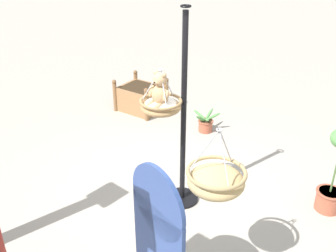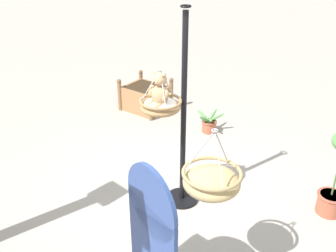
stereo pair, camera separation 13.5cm
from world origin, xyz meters
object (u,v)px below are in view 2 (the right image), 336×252
Objects in this scene: hanging_basket_left_high at (212,181)px; wooden_planter_box at (146,97)px; teddy_bear at (159,92)px; display_sign_board at (152,231)px; hanging_basket_with_teddy at (161,105)px; potted_plant_flowering_red at (335,181)px; potted_plant_tall_leafy at (209,124)px; display_pole_central at (183,148)px.

wooden_planter_box is at bearing -35.62° from hanging_basket_left_high.
display_sign_board is (-1.05, 1.17, -0.68)m from teddy_bear.
hanging_basket_with_teddy is 0.19m from teddy_bear.
potted_plant_flowering_red is at bearing 171.50° from wooden_planter_box.
wooden_planter_box is at bearing 3.84° from potted_plant_tall_leafy.
teddy_bear is 0.45× the size of wooden_planter_box.
display_pole_central reaches higher than wooden_planter_box.
display_pole_central is 1.71m from display_sign_board.
teddy_bear is at bearing -48.29° from display_sign_board.
potted_plant_tall_leafy is 3.85m from display_sign_board.
teddy_bear is 2.70m from potted_plant_tall_leafy.
hanging_basket_left_high reaches higher than potted_plant_tall_leafy.
hanging_basket_left_high is at bearing 144.38° from wooden_planter_box.
hanging_basket_left_high is at bearing 155.33° from teddy_bear.
teddy_bear is at bearing 139.66° from wooden_planter_box.
hanging_basket_left_high is at bearing -105.57° from display_sign_board.
wooden_planter_box is (3.58, -2.56, -0.99)m from hanging_basket_left_high.
hanging_basket_left_high is (-1.22, 0.58, -0.20)m from hanging_basket_with_teddy.
potted_plant_flowering_red is (-1.73, -1.37, -0.96)m from hanging_basket_with_teddy.
potted_plant_flowering_red is 2.69m from display_sign_board.
wooden_planter_box is at bearing -8.50° from potted_plant_flowering_red.
hanging_basket_with_teddy is 3.30m from wooden_planter_box.
display_pole_central is 2.17m from potted_plant_tall_leafy.
hanging_basket_left_high is 0.56× the size of potted_plant_flowering_red.
hanging_basket_with_teddy is (0.15, 0.25, 0.63)m from display_pole_central.
display_pole_central is at bearing 145.39° from wooden_planter_box.
hanging_basket_left_high is 3.52m from potted_plant_tall_leafy.
display_pole_central is 4.70× the size of hanging_basket_with_teddy.
hanging_basket_with_teddy is at bearing 38.29° from potted_plant_flowering_red.
potted_plant_tall_leafy is at bearing -52.87° from hanging_basket_left_high.
display_pole_central reaches higher than display_sign_board.
potted_plant_tall_leafy is (2.53, -0.72, -0.35)m from potted_plant_flowering_red.
display_sign_board is at bearing 131.19° from hanging_basket_with_teddy.
potted_plant_tall_leafy is (0.80, -2.08, -1.31)m from hanging_basket_with_teddy.
potted_plant_flowering_red is 2.66m from potted_plant_tall_leafy.
display_pole_central is 0.88m from teddy_bear.
display_pole_central reaches higher than potted_plant_tall_leafy.
hanging_basket_left_high is 4.51m from wooden_planter_box.
display_pole_central is 3.10m from wooden_planter_box.
wooden_planter_box is at bearing -43.02° from display_sign_board.
hanging_basket_with_teddy is 2.59m from potted_plant_tall_leafy.
display_sign_board is at bearing 131.71° from teddy_bear.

